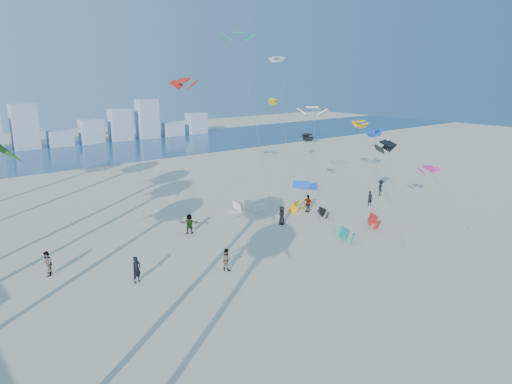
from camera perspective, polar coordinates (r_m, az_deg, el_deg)
ground at (r=28.04m, az=16.75°, el=-16.33°), size 220.00×220.00×0.00m
ocean at (r=88.56m, az=-25.20°, el=3.81°), size 220.00×220.00×0.00m
kitesurfer_near at (r=33.62m, az=-14.19°, el=-9.05°), size 0.78×0.63×1.87m
kitesurfer_mid at (r=34.64m, az=-3.63°, el=-8.11°), size 0.87×0.97×1.65m
kitesurfers_far at (r=45.48m, az=1.60°, el=-2.48°), size 38.03×5.35×1.85m
grounded_kites at (r=48.78m, az=5.92°, el=-1.90°), size 13.60×18.21×1.09m
flying_kites at (r=50.19m, az=5.71°, el=11.19°), size 24.04×30.31×18.47m
distant_skyline at (r=97.56m, az=-27.54°, el=6.24°), size 85.00×3.00×8.40m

